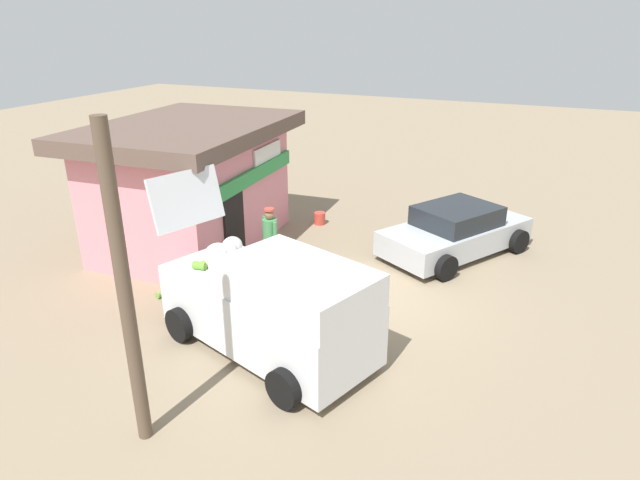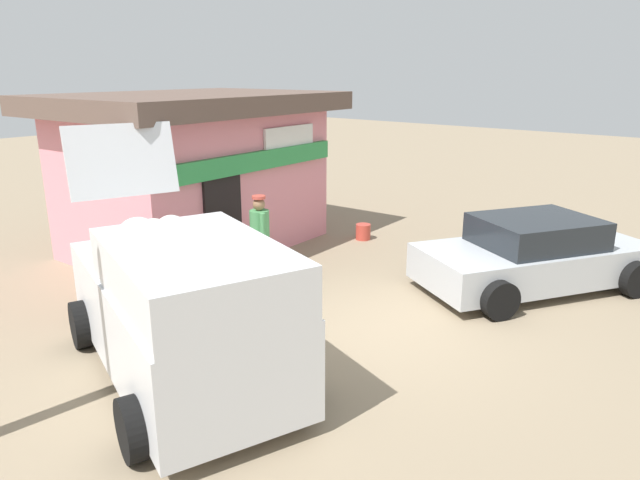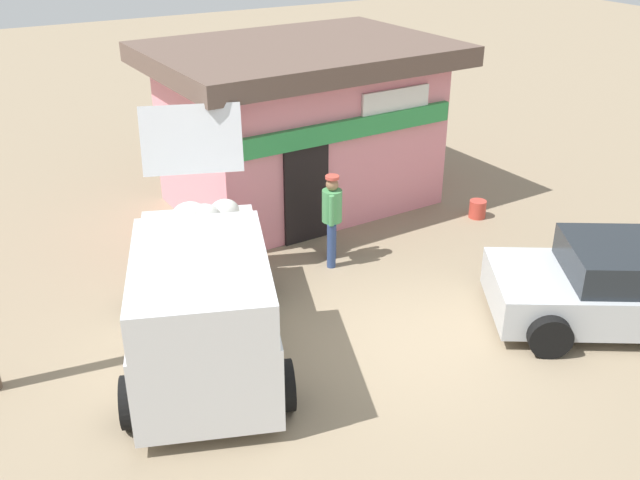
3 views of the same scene
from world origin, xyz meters
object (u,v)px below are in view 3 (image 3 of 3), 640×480
at_px(storefront_bar, 300,123).
at_px(customer_bending, 241,239).
at_px(unloaded_banana_pile, 200,245).
at_px(vendor_standing, 332,214).
at_px(paint_bucket, 478,209).
at_px(delivery_van, 203,297).
at_px(parked_sedan, 629,286).

relative_size(storefront_bar, customer_bending, 4.56).
distance_m(customer_bending, unloaded_banana_pile, 1.36).
xyz_separation_m(storefront_bar, vendor_standing, (-0.80, -2.68, -0.76)).
bearing_deg(paint_bucket, customer_bending, -177.84).
distance_m(unloaded_banana_pile, paint_bucket, 5.48).
bearing_deg(storefront_bar, paint_bucket, -42.29).
distance_m(storefront_bar, delivery_van, 5.70).
bearing_deg(vendor_standing, customer_bending, 177.52).
distance_m(storefront_bar, vendor_standing, 2.90).
bearing_deg(delivery_van, paint_bucket, 16.24).
bearing_deg(delivery_van, customer_bending, 52.63).
bearing_deg(storefront_bar, vendor_standing, -106.56).
relative_size(storefront_bar, paint_bucket, 16.76).
bearing_deg(vendor_standing, delivery_van, -151.27).
relative_size(vendor_standing, unloaded_banana_pile, 2.04).
relative_size(vendor_standing, customer_bending, 1.25).
height_order(delivery_van, vendor_standing, delivery_van).
xyz_separation_m(vendor_standing, paint_bucket, (3.46, 0.26, -0.74)).
relative_size(storefront_bar, vendor_standing, 3.65).
bearing_deg(delivery_van, unloaded_banana_pile, 71.18).
xyz_separation_m(storefront_bar, unloaded_banana_pile, (-2.72, -1.41, -1.44)).
bearing_deg(unloaded_banana_pile, delivery_van, -108.82).
xyz_separation_m(vendor_standing, customer_bending, (-1.63, 0.07, -0.11)).
bearing_deg(unloaded_banana_pile, customer_bending, -76.32).
relative_size(delivery_van, customer_bending, 3.67).
xyz_separation_m(storefront_bar, paint_bucket, (2.66, -2.42, -1.50)).
height_order(delivery_van, customer_bending, delivery_van).
bearing_deg(customer_bending, storefront_bar, 47.08).
relative_size(vendor_standing, paint_bucket, 4.59).
bearing_deg(parked_sedan, storefront_bar, 108.11).
bearing_deg(customer_bending, parked_sedan, -40.11).
bearing_deg(vendor_standing, unloaded_banana_pile, 146.54).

